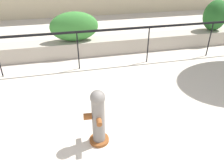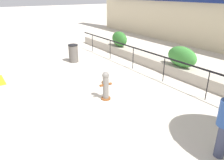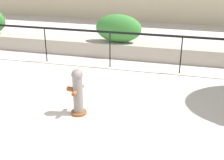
{
  "view_description": "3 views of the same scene",
  "coord_description": "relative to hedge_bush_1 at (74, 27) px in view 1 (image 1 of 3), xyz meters",
  "views": [
    {
      "loc": [
        -0.4,
        -1.04,
        2.93
      ],
      "look_at": [
        0.6,
        3.19,
        0.47
      ],
      "focal_mm": 35.0,
      "sensor_mm": 36.0,
      "label": 1
    },
    {
      "loc": [
        6.24,
        -2.03,
        3.73
      ],
      "look_at": [
        0.29,
        1.96,
        0.83
      ],
      "focal_mm": 35.0,
      "sensor_mm": 36.0,
      "label": 2
    },
    {
      "loc": [
        2.26,
        -3.98,
        3.5
      ],
      "look_at": [
        0.67,
        2.46,
        0.64
      ],
      "focal_mm": 50.0,
      "sensor_mm": 36.0,
      "label": 3
    }
  ],
  "objects": [
    {
      "name": "hedge_bush_2",
      "position": [
        5.15,
        0.0,
        0.08
      ],
      "size": [
        0.93,
        0.69,
        1.1
      ],
      "primitive_type": "ellipsoid",
      "color": "#235B23",
      "rests_on": "planter_wall_low"
    },
    {
      "name": "fire_hydrant",
      "position": [
        0.02,
        -4.15,
        -0.42
      ],
      "size": [
        0.45,
        0.48,
        1.08
      ],
      "color": "brown",
      "rests_on": "ground"
    },
    {
      "name": "planter_wall_low",
      "position": [
        -0.01,
        0.0,
        -0.72
      ],
      "size": [
        18.0,
        0.7,
        0.5
      ],
      "primitive_type": "cube",
      "color": "#ADA393",
      "rests_on": "ground"
    },
    {
      "name": "hedge_bush_1",
      "position": [
        0.0,
        0.0,
        0.0
      ],
      "size": [
        1.56,
        0.62,
        0.94
      ],
      "primitive_type": "ellipsoid",
      "color": "#387F33",
      "rests_on": "planter_wall_low"
    },
    {
      "name": "fence_railing_segment",
      "position": [
        -0.01,
        -1.1,
        0.05
      ],
      "size": [
        15.0,
        0.05,
        1.15
      ],
      "color": "black",
      "rests_on": "ground"
    }
  ]
}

